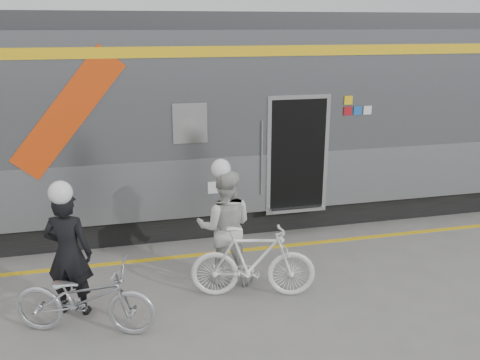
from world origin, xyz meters
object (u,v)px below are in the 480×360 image
object	(u,v)px
bicycle_left	(84,298)
woman	(225,227)
man	(69,253)
bicycle_right	(253,262)

from	to	relation	value
bicycle_left	woman	bearing A→B (deg)	-47.71
bicycle_left	woman	size ratio (longest dim) A/B	1.03
man	woman	size ratio (longest dim) A/B	0.98
woman	bicycle_left	bearing A→B (deg)	37.83
man	bicycle_right	xyz separation A→B (m)	(2.56, -0.17, -0.34)
bicycle_left	bicycle_right	bearing A→B (deg)	-62.84
bicycle_left	bicycle_right	distance (m)	2.39
woman	bicycle_right	distance (m)	0.72
man	bicycle_left	bearing A→B (deg)	128.00
woman	bicycle_right	size ratio (longest dim) A/B	0.99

